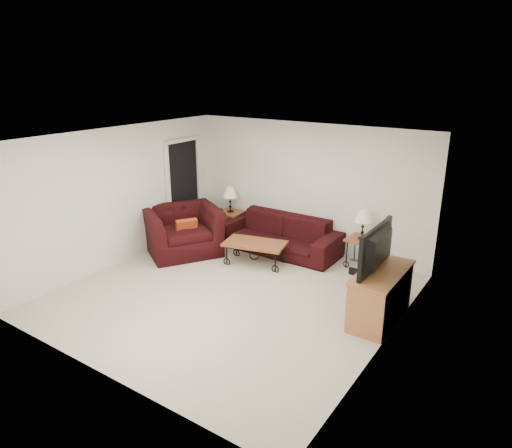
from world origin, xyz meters
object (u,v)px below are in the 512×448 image
Objects in this scene: sofa at (279,234)px; side_table_right at (361,253)px; lamp_left at (230,200)px; television at (383,249)px; tv_stand at (380,295)px; backpack at (357,268)px; side_table_left at (231,224)px; lamp_right at (363,224)px; armchair at (183,231)px; coffee_table at (255,253)px.

sofa is 4.46× the size of side_table_right.
television is at bearing -22.71° from lamp_left.
tv_stand is (0.94, -1.62, 0.11)m from side_table_right.
sofa is at bearing -177.55° from backpack.
side_table_left is (-1.33, 0.18, -0.08)m from sofa.
side_table_right is 1.00× the size of lamp_right.
sofa is 1.64m from side_table_right.
backpack is (3.10, -0.50, -0.62)m from lamp_left.
tv_stand is 0.70m from television.
lamp_left is 0.39× the size of armchair.
lamp_right is 2.02m from coffee_table.
backpack is (3.31, 0.78, -0.26)m from armchair.
lamp_right is at bearing -150.52° from television.
sofa is 1.71m from lamp_right.
lamp_left is 4.21m from television.
backpack is at bearing 14.36° from coffee_table.
tv_stand reaches higher than backpack.
backpack is (1.81, 0.46, -0.02)m from coffee_table.
lamp_left is at bearing 180.00° from side_table_right.
tv_stand is 1.39m from backpack.
tv_stand is (3.90, -1.62, -0.43)m from lamp_left.
tv_stand reaches higher than coffee_table.
side_table_right is 1.01× the size of lamp_left.
armchair is at bearing -94.75° from television.
sofa is at bearing -173.71° from side_table_right.
coffee_table is 0.89× the size of tv_stand.
backpack is at bearing -9.23° from lamp_left.
lamp_left reaches higher than side_table_right.
lamp_left is 0.99× the size of lamp_right.
sofa is at bearing -7.71° from lamp_left.
coffee_table is at bearing -149.93° from side_table_right.
television is at bearing -62.73° from armchair.
side_table_left reaches higher than coffee_table.
lamp_right is at bearing 118.28° from backpack.
lamp_left is at bearing -112.71° from television.
lamp_right is 0.48× the size of television.
armchair is (-1.50, -0.32, 0.24)m from coffee_table.
television is 1.63m from backpack.
sofa reaches higher than backpack.
lamp_left is 0.43× the size of tv_stand.
television is at bearing -29.51° from sofa.
side_table_left is at bearing -176.42° from backpack.
side_table_right is (1.63, 0.18, -0.08)m from sofa.
backpack is at bearing -9.23° from side_table_left.
lamp_left reaches higher than backpack.
side_table_right is at bearing -150.52° from television.
sofa is 2.15× the size of television.
sofa is 1.75× the size of armchair.
lamp_right is at bearing 0.00° from side_table_right.
side_table_right is at bearing 0.00° from lamp_left.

